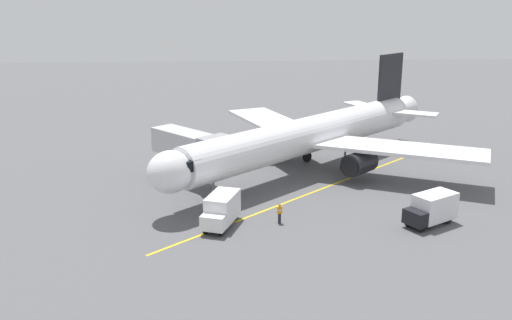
{
  "coord_description": "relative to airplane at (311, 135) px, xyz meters",
  "views": [
    {
      "loc": [
        10.28,
        56.23,
        17.99
      ],
      "look_at": [
        6.6,
        5.06,
        3.0
      ],
      "focal_mm": 39.02,
      "sensor_mm": 36.0,
      "label": 1
    }
  ],
  "objects": [
    {
      "name": "apron_lead_in_line",
      "position": [
        0.21,
        6.19,
        -4.0
      ],
      "size": [
        30.13,
        26.66,
        0.01
      ],
      "primitive_type": "cube",
      "rotation": [
        0.0,
        0.0,
        -0.85
      ],
      "color": "yellow",
      "rests_on": "ground"
    },
    {
      "name": "box_truck_near_nose",
      "position": [
        9.71,
        14.3,
        -2.62
      ],
      "size": [
        3.42,
        4.99,
        2.62
      ],
      "color": "white",
      "rests_on": "ground"
    },
    {
      "name": "ground_crew_marshaller",
      "position": [
        4.87,
        14.07,
        -3.12
      ],
      "size": [
        0.45,
        0.34,
        1.71
      ],
      "color": "#23232D",
      "rests_on": "ground"
    },
    {
      "name": "ground_plane",
      "position": [
        -0.4,
        0.42,
        -4.0
      ],
      "size": [
        220.0,
        220.0,
        0.0
      ],
      "primitive_type": "plane",
      "color": "#565659"
    },
    {
      "name": "airplane",
      "position": [
        0.0,
        0.0,
        0.0
      ],
      "size": [
        33.56,
        32.48,
        11.5
      ],
      "color": "white",
      "rests_on": "ground"
    },
    {
      "name": "jet_bridge",
      "position": [
        12.01,
        3.45,
        -0.24
      ],
      "size": [
        9.09,
        9.85,
        5.4
      ],
      "color": "#B7B7BC",
      "rests_on": "ground"
    },
    {
      "name": "box_truck_portside",
      "position": [
        -7.49,
        15.22,
        -2.62
      ],
      "size": [
        4.96,
        3.96,
        2.62
      ],
      "color": "black",
      "rests_on": "ground"
    }
  ]
}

